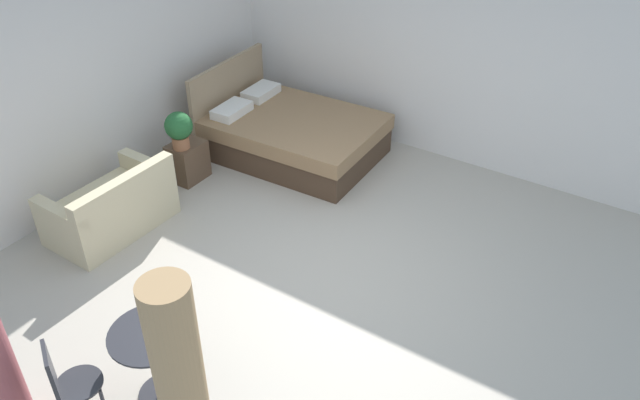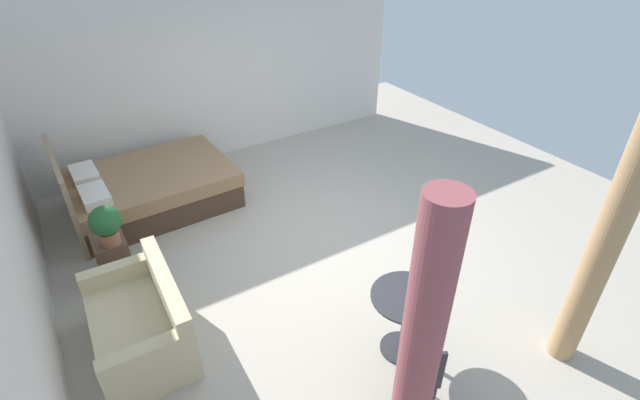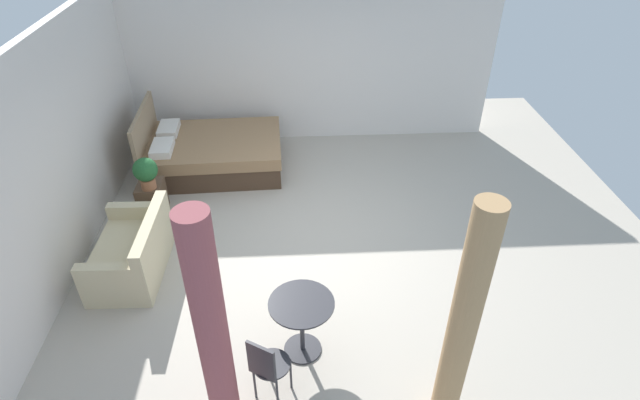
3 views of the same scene
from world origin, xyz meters
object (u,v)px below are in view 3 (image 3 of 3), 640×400
object	(u,v)px
couch	(133,253)
potted_plant	(146,172)
nightstand	(152,198)
balcony_table	(302,318)
cafe_chair_near_window	(267,365)
bed	(212,153)

from	to	relation	value
couch	potted_plant	world-z (taller)	potted_plant
couch	nightstand	bearing A→B (deg)	1.82
couch	balcony_table	size ratio (longest dim) A/B	1.89
nightstand	potted_plant	xyz separation A→B (m)	(-0.10, -0.03, 0.52)
balcony_table	potted_plant	bearing A→B (deg)	39.73
couch	cafe_chair_near_window	bearing A→B (deg)	-137.94
bed	balcony_table	bearing A→B (deg)	-159.86
couch	nightstand	size ratio (longest dim) A/B	2.72
couch	cafe_chair_near_window	xyz separation A→B (m)	(-1.97, -1.78, 0.25)
potted_plant	balcony_table	xyz separation A→B (m)	(-2.56, -2.13, -0.27)
couch	nightstand	xyz separation A→B (m)	(1.28, 0.04, -0.03)
nightstand	potted_plant	size ratio (longest dim) A/B	1.06
bed	balcony_table	world-z (taller)	bed
balcony_table	cafe_chair_near_window	size ratio (longest dim) A/B	0.82
couch	balcony_table	distance (m)	2.54
bed	cafe_chair_near_window	distance (m)	4.62
bed	potted_plant	size ratio (longest dim) A/B	4.76
nightstand	bed	bearing A→B (deg)	-30.66
potted_plant	cafe_chair_near_window	world-z (taller)	potted_plant
potted_plant	balcony_table	distance (m)	3.35
potted_plant	balcony_table	world-z (taller)	potted_plant
balcony_table	cafe_chair_near_window	distance (m)	0.68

